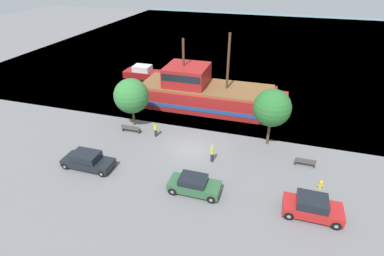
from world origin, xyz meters
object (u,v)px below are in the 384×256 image
pirate_ship (204,93)px  parked_car_curb_mid (88,160)px  pedestrian_walking_near (212,153)px  pedestrian_walking_far (156,130)px  fire_hydrant (321,184)px  bench_promenade_west (305,162)px  parked_car_curb_rear (194,185)px  moored_boat_dockside (145,73)px  bench_promenade_east (131,129)px  parked_car_curb_front (312,207)px

pirate_ship → parked_car_curb_mid: 16.36m
pedestrian_walking_near → pedestrian_walking_far: bearing=158.3°
pirate_ship → fire_hydrant: (12.73, -12.15, -1.32)m
fire_hydrant → pedestrian_walking_near: pedestrian_walking_near is taller
bench_promenade_west → parked_car_curb_rear: bearing=-144.2°
parked_car_curb_rear → moored_boat_dockside: bearing=122.7°
bench_promenade_west → pedestrian_walking_near: (-7.93, -1.67, 0.44)m
parked_car_curb_mid → bench_promenade_east: size_ratio=2.24×
parked_car_curb_mid → bench_promenade_west: size_ratio=2.59×
bench_promenade_west → parked_car_curb_front: bearing=-87.4°
pirate_ship → parked_car_curb_mid: (-6.41, -15.02, -1.03)m
moored_boat_dockside → parked_car_curb_mid: (4.67, -22.03, 0.00)m
parked_car_curb_front → fire_hydrant: 3.36m
bench_promenade_west → pedestrian_walking_near: pedestrian_walking_near is taller
parked_car_curb_front → pedestrian_walking_far: size_ratio=2.55×
parked_car_curb_front → moored_boat_dockside: bearing=135.7°
fire_hydrant → bench_promenade_west: size_ratio=0.45×
parked_car_curb_rear → pedestrian_walking_far: 9.23m
parked_car_curb_rear → bench_promenade_west: 10.25m
pirate_ship → bench_promenade_west: 15.02m
bench_promenade_east → parked_car_curb_mid: bearing=-97.0°
parked_car_curb_rear → bench_promenade_west: size_ratio=2.33×
moored_boat_dockside → parked_car_curb_front: moored_boat_dockside is taller
pedestrian_walking_far → parked_car_curb_mid: bearing=-118.9°
moored_boat_dockside → parked_car_curb_rear: size_ratio=1.62×
pirate_ship → bench_promenade_east: size_ratio=8.91×
parked_car_curb_mid → pedestrian_walking_far: pedestrian_walking_far is taller
fire_hydrant → pedestrian_walking_far: size_ratio=0.49×
moored_boat_dockside → bench_promenade_east: 16.46m
parked_car_curb_front → pedestrian_walking_near: bearing=152.4°
bench_promenade_east → bench_promenade_west: size_ratio=1.15×
moored_boat_dockside → pedestrian_walking_near: size_ratio=3.75×
parked_car_curb_mid → bench_promenade_west: parked_car_curb_mid is taller
parked_car_curb_front → pedestrian_walking_near: pedestrian_walking_near is taller
parked_car_curb_front → parked_car_curb_rear: size_ratio=1.01×
moored_boat_dockside → pedestrian_walking_near: moored_boat_dockside is taller
parked_car_curb_rear → pedestrian_walking_near: pedestrian_walking_near is taller
parked_car_curb_rear → fire_hydrant: size_ratio=5.21×
parked_car_curb_front → parked_car_curb_mid: size_ratio=0.91×
bench_promenade_east → pedestrian_walking_far: (2.80, 0.01, 0.34)m
pirate_ship → moored_boat_dockside: 13.15m
parked_car_curb_rear → pedestrian_walking_near: bearing=84.9°
parked_car_curb_front → bench_promenade_west: 5.97m
pedestrian_walking_near → pedestrian_walking_far: size_ratio=1.10×
bench_promenade_west → pedestrian_walking_far: size_ratio=1.09×
pirate_ship → bench_promenade_east: bearing=-123.4°
moored_boat_dockside → parked_car_curb_rear: (14.38, -22.43, 0.00)m
pedestrian_walking_near → bench_promenade_east: bearing=164.5°
parked_car_curb_front → bench_promenade_west: size_ratio=2.34×
fire_hydrant → parked_car_curb_mid: bearing=-171.5°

